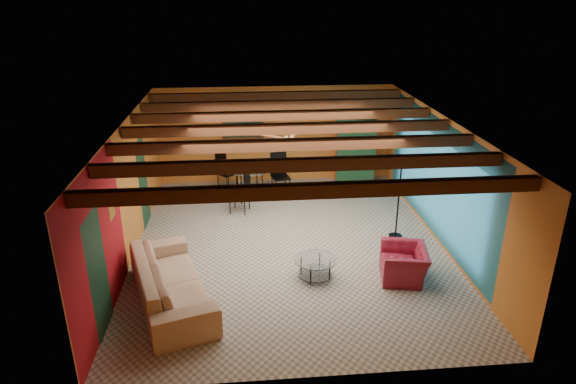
{
  "coord_description": "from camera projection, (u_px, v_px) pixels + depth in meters",
  "views": [
    {
      "loc": [
        -0.91,
        -9.57,
        5.12
      ],
      "look_at": [
        0.0,
        0.2,
        1.15
      ],
      "focal_mm": 31.28,
      "sensor_mm": 36.0,
      "label": 1
    }
  ],
  "objects": [
    {
      "name": "floor_lamp",
      "position": [
        399.0,
        199.0,
        10.85
      ],
      "size": [
        0.38,
        0.38,
        1.84
      ],
      "primitive_type": null,
      "rotation": [
        0.0,
        0.0,
        0.04
      ],
      "color": "black",
      "rests_on": "ground"
    },
    {
      "name": "vase",
      "position": [
        248.0,
        153.0,
        12.75
      ],
      "size": [
        0.23,
        0.23,
        0.21
      ],
      "primitive_type": "imported",
      "rotation": [
        0.0,
        0.0,
        -0.17
      ],
      "color": "orange",
      "rests_on": "dining_table"
    },
    {
      "name": "sofa",
      "position": [
        171.0,
        281.0,
        8.72
      ],
      "size": [
        1.85,
        2.95,
        0.8
      ],
      "primitive_type": "imported",
      "rotation": [
        0.0,
        0.0,
        1.88
      ],
      "color": "tan",
      "rests_on": "ground"
    },
    {
      "name": "coffee_table",
      "position": [
        315.0,
        268.0,
        9.52
      ],
      "size": [
        1.02,
        1.02,
        0.41
      ],
      "primitive_type": null,
      "rotation": [
        0.0,
        0.0,
        0.34
      ],
      "color": "white",
      "rests_on": "ground"
    },
    {
      "name": "armoire",
      "position": [
        354.0,
        151.0,
        14.1
      ],
      "size": [
        1.09,
        0.67,
        1.8
      ],
      "primitive_type": "cube",
      "rotation": [
        0.0,
        0.0,
        -0.17
      ],
      "color": "maroon",
      "rests_on": "ground"
    },
    {
      "name": "potted_plant",
      "position": [
        356.0,
        111.0,
        13.67
      ],
      "size": [
        0.53,
        0.49,
        0.49
      ],
      "primitive_type": "imported",
      "rotation": [
        0.0,
        0.0,
        0.26
      ],
      "color": "#26661E",
      "rests_on": "armoire"
    },
    {
      "name": "dining_table",
      "position": [
        249.0,
        178.0,
        13.0
      ],
      "size": [
        2.64,
        2.64,
        1.16
      ],
      "primitive_type": null,
      "rotation": [
        0.0,
        0.0,
        0.21
      ],
      "color": "silver",
      "rests_on": "ground"
    },
    {
      "name": "painting",
      "position": [
        243.0,
        125.0,
        13.79
      ],
      "size": [
        1.05,
        0.03,
        0.65
      ],
      "primitive_type": "cube",
      "color": "black",
      "rests_on": "wall_back"
    },
    {
      "name": "armchair",
      "position": [
        404.0,
        263.0,
        9.48
      ],
      "size": [
        1.0,
        1.09,
        0.62
      ],
      "primitive_type": "imported",
      "rotation": [
        0.0,
        0.0,
        -1.76
      ],
      "color": "maroon",
      "rests_on": "ground"
    },
    {
      "name": "room",
      "position": [
        288.0,
        138.0,
        10.04
      ],
      "size": [
        6.52,
        8.01,
        2.71
      ],
      "color": "#9C958B",
      "rests_on": "ground"
    },
    {
      "name": "ceiling_fan",
      "position": [
        289.0,
        139.0,
        9.94
      ],
      "size": [
        1.5,
        1.5,
        0.44
      ],
      "primitive_type": null,
      "color": "#472614",
      "rests_on": "ceiling"
    }
  ]
}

